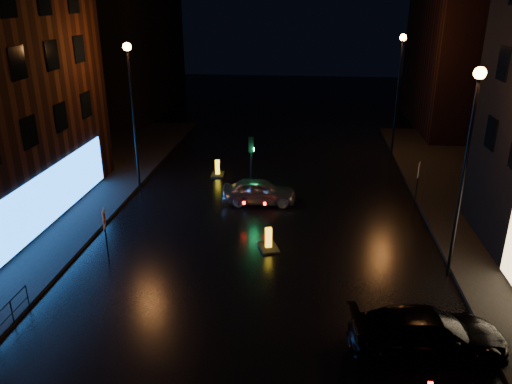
{
  "coord_description": "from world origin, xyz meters",
  "views": [
    {
      "loc": [
        1.88,
        -12.46,
        10.67
      ],
      "look_at": [
        -0.23,
        7.37,
        2.8
      ],
      "focal_mm": 35.0,
      "sensor_mm": 36.0,
      "label": 1
    }
  ],
  "objects_px": {
    "bollard_far": "(218,172)",
    "road_sign_left": "(104,223)",
    "dark_sedan": "(428,333)",
    "bollard_near": "(268,244)",
    "road_sign_right": "(418,173)",
    "traffic_signal": "(251,186)",
    "silver_hatchback": "(259,191)"
  },
  "relations": [
    {
      "from": "silver_hatchback",
      "to": "dark_sedan",
      "type": "height_order",
      "value": "dark_sedan"
    },
    {
      "from": "road_sign_left",
      "to": "dark_sedan",
      "type": "bearing_deg",
      "value": -37.01
    },
    {
      "from": "road_sign_right",
      "to": "silver_hatchback",
      "type": "bearing_deg",
      "value": 22.75
    },
    {
      "from": "silver_hatchback",
      "to": "road_sign_left",
      "type": "relative_size",
      "value": 1.74
    },
    {
      "from": "dark_sedan",
      "to": "bollard_near",
      "type": "height_order",
      "value": "dark_sedan"
    },
    {
      "from": "silver_hatchback",
      "to": "dark_sedan",
      "type": "distance_m",
      "value": 13.46
    },
    {
      "from": "silver_hatchback",
      "to": "bollard_near",
      "type": "height_order",
      "value": "silver_hatchback"
    },
    {
      "from": "traffic_signal",
      "to": "road_sign_right",
      "type": "distance_m",
      "value": 9.19
    },
    {
      "from": "silver_hatchback",
      "to": "road_sign_right",
      "type": "height_order",
      "value": "road_sign_right"
    },
    {
      "from": "traffic_signal",
      "to": "road_sign_right",
      "type": "xyz_separation_m",
      "value": [
        9.1,
        -0.4,
        1.27
      ]
    },
    {
      "from": "dark_sedan",
      "to": "road_sign_left",
      "type": "distance_m",
      "value": 13.33
    },
    {
      "from": "dark_sedan",
      "to": "bollard_far",
      "type": "xyz_separation_m",
      "value": [
        -9.64,
        15.98,
        -0.5
      ]
    },
    {
      "from": "traffic_signal",
      "to": "road_sign_right",
      "type": "height_order",
      "value": "traffic_signal"
    },
    {
      "from": "bollard_far",
      "to": "road_sign_left",
      "type": "height_order",
      "value": "road_sign_left"
    },
    {
      "from": "dark_sedan",
      "to": "bollard_far",
      "type": "relative_size",
      "value": 4.15
    },
    {
      "from": "traffic_signal",
      "to": "road_sign_right",
      "type": "bearing_deg",
      "value": -2.53
    },
    {
      "from": "traffic_signal",
      "to": "silver_hatchback",
      "type": "bearing_deg",
      "value": -64.21
    },
    {
      "from": "traffic_signal",
      "to": "silver_hatchback",
      "type": "distance_m",
      "value": 1.3
    },
    {
      "from": "bollard_near",
      "to": "road_sign_left",
      "type": "relative_size",
      "value": 0.59
    },
    {
      "from": "dark_sedan",
      "to": "road_sign_left",
      "type": "xyz_separation_m",
      "value": [
        -12.42,
        4.73,
        1.01
      ]
    },
    {
      "from": "silver_hatchback",
      "to": "bollard_far",
      "type": "distance_m",
      "value": 5.25
    },
    {
      "from": "silver_hatchback",
      "to": "road_sign_right",
      "type": "distance_m",
      "value": 8.64
    },
    {
      "from": "road_sign_left",
      "to": "road_sign_right",
      "type": "height_order",
      "value": "road_sign_right"
    },
    {
      "from": "traffic_signal",
      "to": "road_sign_right",
      "type": "relative_size",
      "value": 1.46
    },
    {
      "from": "traffic_signal",
      "to": "bollard_near",
      "type": "distance_m",
      "value": 6.64
    },
    {
      "from": "bollard_far",
      "to": "road_sign_right",
      "type": "bearing_deg",
      "value": -20.06
    },
    {
      "from": "bollard_near",
      "to": "bollard_far",
      "type": "height_order",
      "value": "bollard_near"
    },
    {
      "from": "dark_sedan",
      "to": "silver_hatchback",
      "type": "bearing_deg",
      "value": 22.14
    },
    {
      "from": "bollard_near",
      "to": "road_sign_right",
      "type": "xyz_separation_m",
      "value": [
        7.58,
        6.06,
        1.55
      ]
    },
    {
      "from": "bollard_far",
      "to": "road_sign_right",
      "type": "relative_size",
      "value": 0.51
    },
    {
      "from": "traffic_signal",
      "to": "silver_hatchback",
      "type": "height_order",
      "value": "traffic_signal"
    },
    {
      "from": "bollard_far",
      "to": "road_sign_left",
      "type": "xyz_separation_m",
      "value": [
        -2.78,
        -11.24,
        1.51
      ]
    }
  ]
}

